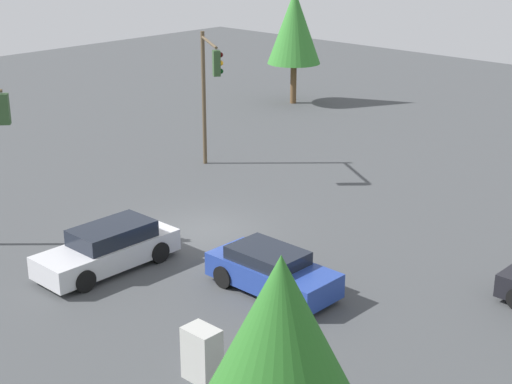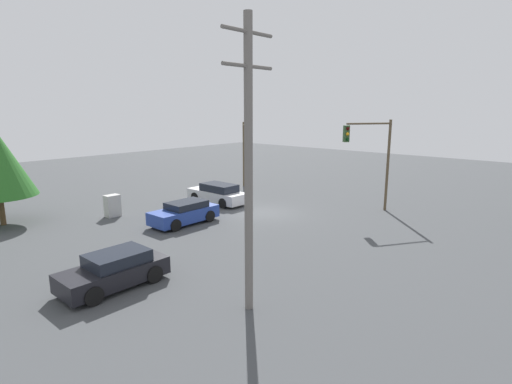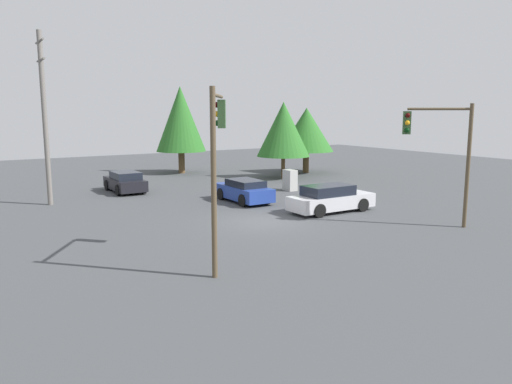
% 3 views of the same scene
% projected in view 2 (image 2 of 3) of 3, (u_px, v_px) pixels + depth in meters
% --- Properties ---
extents(ground_plane, '(80.00, 80.00, 0.00)m').
position_uv_depth(ground_plane, '(263.00, 213.00, 26.67)').
color(ground_plane, '#424447').
extents(sedan_blue, '(4.19, 1.88, 1.35)m').
position_uv_depth(sedan_blue, '(185.00, 213.00, 23.98)').
color(sedan_blue, '#233D93').
rests_on(sedan_blue, ground_plane).
extents(sedan_dark, '(4.06, 1.90, 1.37)m').
position_uv_depth(sedan_dark, '(114.00, 270.00, 15.47)').
color(sedan_dark, black).
rests_on(sedan_dark, ground_plane).
extents(sedan_silver, '(1.88, 4.80, 1.46)m').
position_uv_depth(sedan_silver, '(218.00, 194.00, 29.19)').
color(sedan_silver, silver).
rests_on(sedan_silver, ground_plane).
extents(traffic_signal_main, '(2.13, 2.43, 5.69)m').
position_uv_depth(traffic_signal_main, '(245.00, 144.00, 33.73)').
color(traffic_signal_main, brown).
rests_on(traffic_signal_main, ground_plane).
extents(traffic_signal_cross, '(2.98, 2.04, 6.12)m').
position_uv_depth(traffic_signal_cross, '(371.00, 150.00, 26.10)').
color(traffic_signal_cross, brown).
rests_on(traffic_signal_cross, ground_plane).
extents(utility_pole_tall, '(2.20, 0.28, 9.71)m').
position_uv_depth(utility_pole_tall, '(248.00, 162.00, 12.88)').
color(utility_pole_tall, slate).
rests_on(utility_pole_tall, ground_plane).
extents(electrical_cabinet, '(0.90, 0.63, 1.41)m').
position_uv_depth(electrical_cabinet, '(112.00, 206.00, 25.60)').
color(electrical_cabinet, '#B2B2AD').
rests_on(electrical_cabinet, ground_plane).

